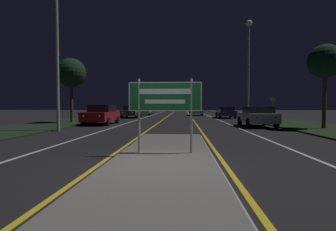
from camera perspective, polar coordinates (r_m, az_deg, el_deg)
ground_plane at (r=6.39m, az=-1.56°, el=-11.32°), size 160.00×160.00×0.00m
median_island at (r=7.83m, az=-0.63°, el=-8.49°), size 2.79×10.09×0.10m
verge_left at (r=28.08m, az=-17.65°, el=-0.89°), size 5.00×100.00×0.08m
verge_right at (r=27.72m, az=22.16°, el=-0.98°), size 5.00×100.00×0.08m
centre_line_yellow_left at (r=31.29m, az=-0.60°, el=-0.55°), size 0.12×70.00×0.01m
centre_line_yellow_right at (r=31.24m, az=5.22°, el=-0.56°), size 0.12×70.00×0.01m
lane_line_white_left at (r=31.58m, az=-5.33°, el=-0.53°), size 0.12×70.00×0.01m
lane_line_white_right at (r=31.44m, az=9.98°, el=-0.57°), size 0.12×70.00×0.01m
edge_line_white_left at (r=32.16m, az=-10.63°, el=-0.51°), size 0.10×70.00×0.01m
edge_line_white_right at (r=31.93m, az=15.34°, el=-0.57°), size 0.10×70.00×0.01m
highway_sign at (r=7.69m, az=-0.64°, el=3.39°), size 2.14×0.07×2.18m
streetlight_left_near at (r=17.08m, az=-23.08°, el=18.95°), size 0.61×0.61×9.36m
streetlight_right_near at (r=24.70m, az=17.14°, el=12.65°), size 0.57×0.57×8.98m
car_receding_0 at (r=19.49m, az=18.81°, el=-0.10°), size 2.02×4.28×1.42m
car_receding_1 at (r=31.95m, az=12.44°, el=0.73°), size 1.94×4.77×1.33m
car_receding_2 at (r=39.49m, az=6.15°, el=1.01°), size 1.96×4.42×1.28m
car_approaching_0 at (r=21.40m, az=-14.25°, el=0.26°), size 2.03×4.56×1.54m
car_approaching_1 at (r=32.22m, az=-7.91°, el=0.85°), size 1.99×4.75×1.41m
car_approaching_2 at (r=41.92m, az=-5.05°, el=1.16°), size 2.02×4.06×1.44m
warning_sign at (r=27.43m, az=21.85°, el=1.95°), size 0.60×0.06×2.28m
roadside_palm_left at (r=23.51m, az=-20.33°, el=8.64°), size 2.43×2.43×5.36m
roadside_palm_right at (r=19.18m, az=31.02°, el=9.96°), size 2.08×2.08×5.20m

